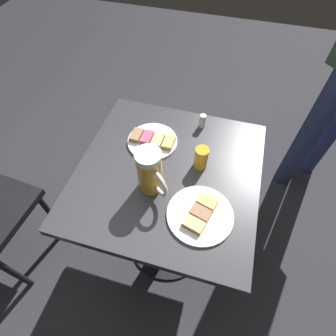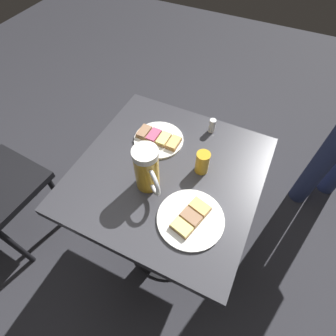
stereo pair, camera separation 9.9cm
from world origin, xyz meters
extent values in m
plane|color=#28282D|center=(0.00, 0.00, 0.00)|extent=(6.00, 6.00, 0.00)
cylinder|color=black|center=(0.00, 0.00, 0.01)|extent=(0.44, 0.44, 0.01)
cylinder|color=black|center=(0.00, 0.00, 0.36)|extent=(0.09, 0.09, 0.69)
cube|color=#333338|center=(0.00, 0.00, 0.71)|extent=(0.69, 0.69, 0.04)
cylinder|color=white|center=(-0.15, 0.15, 0.73)|extent=(0.23, 0.23, 0.01)
cube|color=#9E7547|center=(-0.17, 0.10, 0.74)|extent=(0.08, 0.06, 0.01)
cube|color=#E5B266|center=(-0.17, 0.10, 0.75)|extent=(0.07, 0.06, 0.01)
cube|color=#9E7547|center=(-0.15, 0.15, 0.74)|extent=(0.08, 0.06, 0.01)
cube|color=#997051|center=(-0.15, 0.15, 0.75)|extent=(0.07, 0.06, 0.01)
cube|color=#9E7547|center=(-0.14, 0.20, 0.74)|extent=(0.08, 0.06, 0.01)
cube|color=#EFE07A|center=(-0.14, 0.20, 0.75)|extent=(0.07, 0.06, 0.01)
cylinder|color=white|center=(0.10, -0.12, 0.73)|extent=(0.20, 0.20, 0.01)
cube|color=#9E7547|center=(0.03, -0.12, 0.74)|extent=(0.04, 0.07, 0.01)
cube|color=#E5B266|center=(0.03, -0.12, 0.75)|extent=(0.04, 0.07, 0.01)
cube|color=#9E7547|center=(0.08, -0.12, 0.74)|extent=(0.04, 0.07, 0.01)
cube|color=#EFE07A|center=(0.08, -0.12, 0.75)|extent=(0.04, 0.07, 0.01)
cube|color=#9E7547|center=(0.12, -0.13, 0.74)|extent=(0.04, 0.07, 0.01)
cube|color=#BC4C70|center=(0.12, -0.13, 0.75)|extent=(0.04, 0.07, 0.01)
cube|color=#9E7547|center=(0.17, -0.13, 0.74)|extent=(0.04, 0.07, 0.01)
cube|color=#997051|center=(0.17, -0.13, 0.75)|extent=(0.04, 0.07, 0.01)
cylinder|color=gold|center=(0.04, 0.08, 0.80)|extent=(0.09, 0.09, 0.16)
cylinder|color=white|center=(0.04, 0.08, 0.90)|extent=(0.09, 0.09, 0.02)
torus|color=silver|center=(0.00, 0.12, 0.81)|extent=(0.09, 0.08, 0.10)
cylinder|color=gold|center=(-0.11, -0.06, 0.77)|extent=(0.05, 0.05, 0.09)
cylinder|color=silver|center=(-0.08, -0.27, 0.76)|extent=(0.03, 0.03, 0.06)
cylinder|color=black|center=(0.63, 0.11, 0.21)|extent=(0.03, 0.03, 0.43)
cylinder|color=black|center=(0.95, 0.09, 0.21)|extent=(0.03, 0.03, 0.43)
cylinder|color=black|center=(0.65, 0.43, 0.21)|extent=(0.03, 0.03, 0.43)
cylinder|color=navy|center=(-0.64, -0.66, 0.43)|extent=(0.11, 0.11, 0.85)
camera|label=1|loc=(-0.16, 0.57, 1.54)|focal=28.37mm
camera|label=2|loc=(-0.25, 0.53, 1.54)|focal=28.37mm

